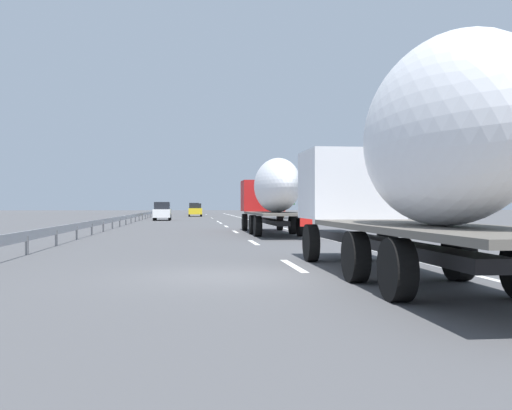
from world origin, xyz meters
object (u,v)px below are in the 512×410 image
at_px(car_blue_sedan, 194,209).
at_px(truck_trailing, 413,158).
at_px(road_sign, 276,199).
at_px(car_yellow_coupe, 195,210).
at_px(car_white_van, 162,211).
at_px(truck_lead, 273,191).

bearing_deg(car_blue_sedan, truck_trailing, -177.66).
relative_size(car_blue_sedan, road_sign, 1.34).
distance_m(car_yellow_coupe, car_white_van, 21.03).
xyz_separation_m(truck_lead, car_yellow_coupe, (50.45, 3.76, -1.41)).
distance_m(car_yellow_coupe, road_sign, 31.52).
bearing_deg(car_white_van, truck_trailing, -171.62).
distance_m(car_white_van, road_sign, 14.50).
bearing_deg(road_sign, car_blue_sedan, 7.37).
height_order(truck_lead, car_yellow_coupe, truck_lead).
distance_m(truck_trailing, car_blue_sedan, 93.15).
relative_size(car_yellow_coupe, car_white_van, 1.02).
bearing_deg(truck_trailing, car_white_van, 8.38).
xyz_separation_m(truck_trailing, car_yellow_coupe, (70.40, 3.76, -1.60)).
relative_size(truck_trailing, road_sign, 3.99).
relative_size(car_yellow_coupe, road_sign, 1.50).
distance_m(truck_lead, car_blue_sedan, 73.22).
xyz_separation_m(truck_lead, truck_trailing, (-19.95, -0.00, 0.19)).
height_order(truck_lead, car_white_van, truck_lead).
distance_m(car_white_van, car_blue_sedan, 43.52).
xyz_separation_m(car_blue_sedan, road_sign, (-53.39, -6.91, 1.17)).
xyz_separation_m(car_white_van, road_sign, (-10.01, -10.42, 1.20)).
distance_m(truck_lead, road_sign, 19.95).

